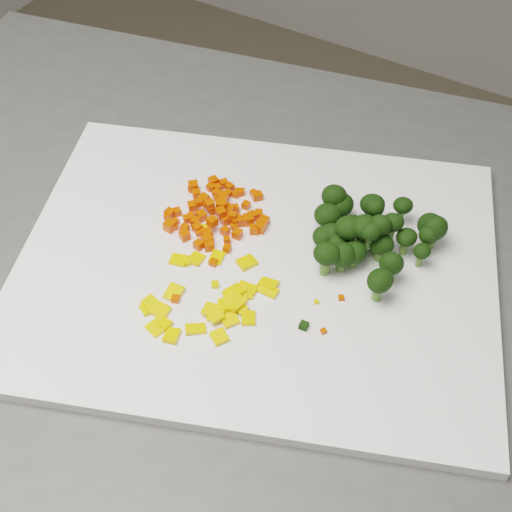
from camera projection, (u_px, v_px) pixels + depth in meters
The scene contains 145 objects.
counter_block at pixel (243, 436), 1.11m from camera, with size 0.98×0.69×0.90m, color #4F4F4C.
cutting_board at pixel (256, 266), 0.75m from camera, with size 0.49×0.38×0.01m, color white.
carrot_pile at pixel (216, 205), 0.77m from camera, with size 0.11×0.11×0.03m, color #E63602, non-canonical shape.
pepper_pile at pixel (208, 293), 0.70m from camera, with size 0.13×0.13×0.02m, color yellow, non-canonical shape.
broccoli_pile at pixel (373, 229), 0.73m from camera, with size 0.13×0.13×0.06m, color black, non-canonical shape.
carrot_cube_0 at pixel (227, 249), 0.75m from camera, with size 0.01×0.01×0.01m, color #E63602.
carrot_cube_1 at pixel (209, 246), 0.75m from camera, with size 0.01×0.01×0.01m, color #E63602.
carrot_cube_2 at pixel (185, 228), 0.77m from camera, with size 0.01×0.01×0.01m, color #E63602.
carrot_cube_3 at pixel (227, 240), 0.76m from camera, with size 0.01×0.01×0.01m, color #E63602.
carrot_cube_4 at pixel (224, 196), 0.80m from camera, with size 0.01×0.01×0.01m, color #E63602.
carrot_cube_5 at pixel (195, 222), 0.77m from camera, with size 0.01×0.01×0.01m, color #E63602.
carrot_cube_6 at pixel (238, 192), 0.80m from camera, with size 0.01×0.01×0.01m, color #E63602.
carrot_cube_7 at pixel (208, 205), 0.78m from camera, with size 0.01×0.01×0.01m, color #E63602.
carrot_cube_8 at pixel (223, 205), 0.78m from camera, with size 0.01×0.01×0.01m, color #E63602.
carrot_cube_9 at pixel (204, 199), 0.79m from camera, with size 0.01×0.01×0.01m, color #E63602.
carrot_cube_10 at pixel (260, 227), 0.77m from camera, with size 0.01×0.01×0.01m, color #E63602.
carrot_cube_11 at pixel (218, 188), 0.81m from camera, with size 0.01×0.01×0.01m, color #E63602.
carrot_cube_12 at pixel (210, 188), 0.81m from camera, with size 0.01×0.01×0.01m, color #E63602.
carrot_cube_13 at pixel (212, 187), 0.81m from camera, with size 0.01×0.01×0.01m, color #E63602.
carrot_cube_14 at pixel (168, 216), 0.78m from camera, with size 0.01×0.01×0.01m, color #E63602.
carrot_cube_15 at pixel (237, 234), 0.76m from camera, with size 0.01×0.01×0.01m, color #E63602.
carrot_cube_16 at pixel (228, 194), 0.80m from camera, with size 0.01×0.01×0.01m, color #E63602.
carrot_cube_17 at pixel (170, 226), 0.77m from camera, with size 0.01×0.01×0.01m, color #E63602.
carrot_cube_18 at pixel (235, 209), 0.79m from camera, with size 0.01×0.01×0.01m, color #E63602.
carrot_cube_19 at pixel (197, 194), 0.80m from camera, with size 0.01×0.01×0.01m, color #E63602.
carrot_cube_20 at pixel (225, 201), 0.79m from camera, with size 0.01×0.01×0.01m, color #E63602.
carrot_cube_21 at pixel (246, 205), 0.79m from camera, with size 0.01×0.01×0.01m, color #E63602.
carrot_cube_22 at pixel (197, 228), 0.77m from camera, with size 0.01×0.01×0.01m, color #E63602.
carrot_cube_23 at pixel (254, 230), 0.76m from camera, with size 0.01×0.01×0.01m, color #E63602.
carrot_cube_24 at pixel (185, 236), 0.76m from camera, with size 0.01×0.01×0.01m, color #E63602.
carrot_cube_25 at pixel (223, 197), 0.79m from camera, with size 0.01×0.01×0.01m, color #E63602.
carrot_cube_26 at pixel (245, 221), 0.77m from camera, with size 0.01×0.01×0.01m, color #E63602.
carrot_cube_27 at pixel (226, 219), 0.77m from camera, with size 0.01×0.01×0.01m, color #E63602.
carrot_cube_28 at pixel (210, 209), 0.78m from camera, with size 0.01×0.01×0.01m, color #E63602.
carrot_cube_29 at pixel (191, 216), 0.78m from camera, with size 0.01×0.01×0.01m, color #E63602.
carrot_cube_30 at pixel (236, 195), 0.80m from camera, with size 0.01×0.01×0.01m, color #E63602.
carrot_cube_31 at pixel (230, 187), 0.81m from camera, with size 0.01×0.01×0.01m, color #E63602.
carrot_cube_32 at pixel (170, 213), 0.78m from camera, with size 0.01×0.01×0.01m, color #E63602.
carrot_cube_33 at pixel (217, 193), 0.80m from camera, with size 0.01×0.01×0.01m, color #E63602.
carrot_cube_34 at pixel (229, 210), 0.78m from camera, with size 0.01×0.01×0.01m, color #E63602.
carrot_cube_35 at pixel (175, 222), 0.77m from camera, with size 0.01×0.01×0.01m, color #E63602.
carrot_cube_36 at pixel (224, 184), 0.81m from camera, with size 0.01×0.01×0.01m, color #E63602.
carrot_cube_37 at pixel (210, 205), 0.78m from camera, with size 0.01×0.01×0.01m, color #E63602.
carrot_cube_38 at pixel (193, 187), 0.81m from camera, with size 0.01×0.01×0.01m, color #E63602.
carrot_cube_39 at pixel (225, 231), 0.76m from camera, with size 0.01×0.01×0.01m, color #E63602.
carrot_cube_40 at pixel (221, 213), 0.77m from camera, with size 0.01×0.01×0.01m, color #E63602.
carrot_cube_41 at pixel (258, 196), 0.80m from camera, with size 0.01×0.01×0.01m, color #E63602.
carrot_cube_42 at pixel (248, 220), 0.77m from camera, with size 0.01×0.01×0.01m, color #E63602.
carrot_cube_43 at pixel (242, 192), 0.80m from camera, with size 0.01×0.01×0.01m, color #E63602.
carrot_cube_44 at pixel (264, 221), 0.77m from camera, with size 0.01×0.01×0.01m, color #E63602.
carrot_cube_45 at pixel (177, 212), 0.78m from camera, with size 0.01×0.01×0.01m, color #E63602.
carrot_cube_46 at pixel (174, 226), 0.77m from camera, with size 0.01×0.01×0.01m, color #E63602.
carrot_cube_47 at pixel (232, 216), 0.77m from camera, with size 0.01×0.01×0.01m, color #E63602.
carrot_cube_48 at pixel (207, 234), 0.76m from camera, with size 0.01×0.01×0.01m, color #E63602.
carrot_cube_49 at pixel (193, 206), 0.79m from camera, with size 0.01×0.01×0.01m, color #E63602.
carrot_cube_50 at pixel (237, 221), 0.77m from camera, with size 0.01×0.01×0.01m, color #E63602.
carrot_cube_51 at pixel (256, 196), 0.80m from camera, with size 0.01×0.01×0.01m, color #E63602.
carrot_cube_52 at pixel (259, 214), 0.78m from camera, with size 0.01×0.01×0.01m, color #E63602.
carrot_cube_53 at pixel (253, 193), 0.80m from camera, with size 0.01×0.01×0.01m, color #E63602.
carrot_cube_54 at pixel (234, 227), 0.77m from camera, with size 0.01×0.01×0.01m, color #E63602.
carrot_cube_55 at pixel (219, 204), 0.78m from camera, with size 0.01×0.01×0.01m, color #E63602.
carrot_cube_56 at pixel (252, 216), 0.78m from camera, with size 0.01×0.01×0.01m, color #E63602.
carrot_cube_57 at pixel (212, 222), 0.76m from camera, with size 0.01×0.01×0.01m, color #E63602.
carrot_cube_58 at pixel (199, 245), 0.75m from camera, with size 0.01×0.01×0.01m, color #E63602.
carrot_cube_59 at pixel (193, 188), 0.81m from camera, with size 0.01×0.01×0.01m, color #E63602.
carrot_cube_60 at pixel (207, 240), 0.75m from camera, with size 0.01×0.01×0.01m, color #E63602.
carrot_cube_61 at pixel (256, 231), 0.76m from camera, with size 0.01×0.01×0.01m, color #E63602.
carrot_cube_62 at pixel (218, 199), 0.80m from camera, with size 0.01×0.01×0.01m, color #E63602.
carrot_cube_63 at pixel (202, 216), 0.78m from camera, with size 0.01×0.01×0.01m, color #E63602.
carrot_cube_64 at pixel (232, 218), 0.78m from camera, with size 0.01×0.01×0.01m, color #E63602.
carrot_cube_65 at pixel (199, 233), 0.76m from camera, with size 0.01×0.01×0.01m, color #E63602.
carrot_cube_66 at pixel (213, 182), 0.81m from camera, with size 0.01×0.01×0.01m, color #E63602.
carrot_cube_67 at pixel (223, 200), 0.78m from camera, with size 0.01×0.01×0.01m, color #E63602.
carrot_cube_68 at pixel (199, 203), 0.78m from camera, with size 0.01×0.01×0.01m, color #E63602.
carrot_cube_69 at pixel (187, 219), 0.78m from camera, with size 0.01×0.01×0.01m, color #E63602.
pepper_chunk_0 at pixel (234, 302), 0.70m from camera, with size 0.02×0.02×0.00m, color yellow.
pepper_chunk_1 at pixel (225, 305), 0.70m from camera, with size 0.01×0.01×0.00m, color yellow.
pepper_chunk_2 at pixel (230, 320), 0.69m from camera, with size 0.02×0.01×0.01m, color yellow.
pepper_chunk_3 at pixel (217, 257), 0.74m from camera, with size 0.01×0.02×0.00m, color yellow.
pepper_chunk_4 at pixel (248, 318), 0.69m from camera, with size 0.02×0.01×0.00m, color yellow.
pepper_chunk_5 at pixel (152, 305), 0.70m from camera, with size 0.02×0.01×0.01m, color yellow.
pepper_chunk_6 at pixel (159, 310), 0.70m from camera, with size 0.02×0.02×0.01m, color yellow.
pepper_chunk_7 at pixel (219, 337), 0.68m from camera, with size 0.02×0.01×0.01m, color yellow.
pepper_chunk_8 at pixel (240, 294), 0.71m from camera, with size 0.01×0.01×0.01m, color yellow.
pepper_chunk_9 at pixel (148, 308), 0.70m from camera, with size 0.01×0.01×0.00m, color yellow.
pepper_chunk_10 at pixel (244, 294), 0.71m from camera, with size 0.02×0.01×0.00m, color yellow.
pepper_chunk_11 at pixel (215, 315), 0.69m from camera, with size 0.02×0.01×0.00m, color yellow.
pepper_chunk_12 at pixel (172, 335), 0.68m from camera, with size 0.02×0.01×0.00m, color yellow.
pepper_chunk_13 at pixel (213, 314), 0.69m from camera, with size 0.01×0.01×0.00m, color yellow.
pepper_chunk_14 at pixel (196, 259), 0.74m from camera, with size 0.02×0.01×0.00m, color yellow.
pepper_chunk_15 at pixel (232, 295), 0.70m from camera, with size 0.01×0.02×0.00m, color yellow.
pepper_chunk_16 at pixel (247, 262), 0.74m from camera, with size 0.02×0.02×0.00m, color yellow.
pepper_chunk_17 at pixel (195, 329), 0.68m from camera, with size 0.02×0.01×0.00m, color yellow.
pepper_chunk_18 at pixel (239, 308), 0.70m from camera, with size 0.02×0.01×0.01m, color yellow.
pepper_chunk_19 at pixel (228, 304), 0.69m from camera, with size 0.01×0.02×0.00m, color yellow.
pepper_chunk_20 at pixel (268, 284), 0.72m from camera, with size 0.02×0.01×0.00m, color yellow.
pepper_chunk_21 at pixel (174, 293), 0.71m from camera, with size 0.02×0.02×0.01m, color yellow.
pepper_chunk_22 at pixel (268, 291), 0.71m from camera, with size 0.02×0.01×0.00m, color yellow.
pepper_chunk_23 at pixel (163, 323), 0.69m from camera, with size 0.02×0.01×0.00m, color yellow.
pepper_chunk_24 at pixel (214, 311), 0.69m from camera, with size 0.02×0.01×0.00m, color yellow.
pepper_chunk_25 at pixel (241, 295), 0.71m from camera, with size 0.02×0.01×0.01m, color yellow.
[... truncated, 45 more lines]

